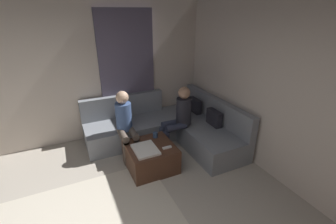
{
  "coord_description": "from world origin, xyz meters",
  "views": [
    {
      "loc": [
        1.67,
        0.08,
        2.45
      ],
      "look_at": [
        -1.63,
        1.63,
        0.85
      ],
      "focal_mm": 24.81,
      "sensor_mm": 36.0,
      "label": 1
    }
  ],
  "objects_px": {
    "sectional_couch": "(170,128)",
    "person_on_couch_side": "(126,122)",
    "coffee_mug": "(155,135)",
    "game_remote": "(167,147)",
    "ottoman": "(151,157)",
    "person_on_couch_back": "(179,116)"
  },
  "relations": [
    {
      "from": "coffee_mug",
      "to": "sectional_couch",
      "type": "bearing_deg",
      "value": 132.95
    },
    {
      "from": "sectional_couch",
      "to": "coffee_mug",
      "type": "height_order",
      "value": "sectional_couch"
    },
    {
      "from": "sectional_couch",
      "to": "person_on_couch_side",
      "type": "relative_size",
      "value": 2.12
    },
    {
      "from": "ottoman",
      "to": "game_remote",
      "type": "xyz_separation_m",
      "value": [
        0.18,
        0.22,
        0.22
      ]
    },
    {
      "from": "ottoman",
      "to": "coffee_mug",
      "type": "height_order",
      "value": "coffee_mug"
    },
    {
      "from": "person_on_couch_back",
      "to": "person_on_couch_side",
      "type": "height_order",
      "value": "same"
    },
    {
      "from": "person_on_couch_back",
      "to": "coffee_mug",
      "type": "bearing_deg",
      "value": 107.73
    },
    {
      "from": "person_on_couch_back",
      "to": "sectional_couch",
      "type": "bearing_deg",
      "value": 10.82
    },
    {
      "from": "ottoman",
      "to": "person_on_couch_side",
      "type": "bearing_deg",
      "value": -155.58
    },
    {
      "from": "ottoman",
      "to": "person_on_couch_back",
      "type": "xyz_separation_m",
      "value": [
        -0.4,
        0.74,
        0.45
      ]
    },
    {
      "from": "sectional_couch",
      "to": "person_on_couch_side",
      "type": "distance_m",
      "value": 1.01
    },
    {
      "from": "person_on_couch_side",
      "to": "ottoman",
      "type": "bearing_deg",
      "value": 114.42
    },
    {
      "from": "ottoman",
      "to": "game_remote",
      "type": "bearing_deg",
      "value": 50.71
    },
    {
      "from": "ottoman",
      "to": "person_on_couch_back",
      "type": "height_order",
      "value": "person_on_couch_back"
    },
    {
      "from": "coffee_mug",
      "to": "game_remote",
      "type": "distance_m",
      "value": 0.4
    },
    {
      "from": "sectional_couch",
      "to": "person_on_couch_side",
      "type": "bearing_deg",
      "value": -80.92
    },
    {
      "from": "sectional_couch",
      "to": "person_on_couch_side",
      "type": "xyz_separation_m",
      "value": [
        0.15,
        -0.92,
        0.38
      ]
    },
    {
      "from": "sectional_couch",
      "to": "ottoman",
      "type": "bearing_deg",
      "value": -44.77
    },
    {
      "from": "person_on_couch_back",
      "to": "person_on_couch_side",
      "type": "xyz_separation_m",
      "value": [
        -0.14,
        -0.98,
        0.0
      ]
    },
    {
      "from": "ottoman",
      "to": "person_on_couch_back",
      "type": "distance_m",
      "value": 0.95
    },
    {
      "from": "sectional_couch",
      "to": "person_on_couch_back",
      "type": "relative_size",
      "value": 2.12
    },
    {
      "from": "game_remote",
      "to": "ottoman",
      "type": "bearing_deg",
      "value": -129.29
    }
  ]
}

